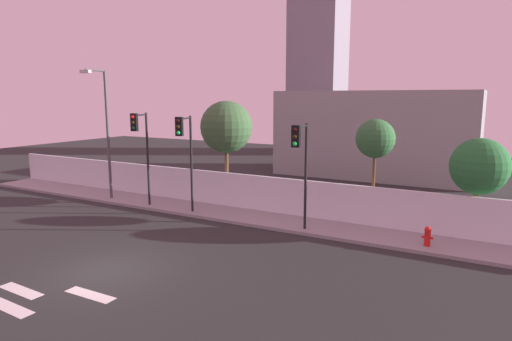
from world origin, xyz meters
name	(u,v)px	position (x,y,z in m)	size (l,w,h in m)	color
ground_plane	(106,271)	(0.00, 0.00, 0.00)	(80.00, 80.00, 0.00)	#262827
sidewalk	(232,215)	(0.00, 8.20, 0.07)	(36.00, 2.40, 0.15)	gray
perimeter_wall	(245,191)	(0.00, 9.49, 1.05)	(36.00, 0.18, 1.80)	silver
crosswalk_marking	(3,317)	(0.09, -3.67, 0.00)	(4.07, 4.74, 0.01)	silver
traffic_light_left	(185,144)	(-1.80, 6.86, 3.72)	(0.58, 1.55, 4.89)	black
traffic_light_center	(141,139)	(-4.77, 6.96, 3.78)	(0.47, 1.38, 5.00)	black
traffic_light_right	(301,154)	(4.32, 6.82, 3.58)	(0.35, 1.60, 4.69)	black
street_lamp_curbside	(105,125)	(-8.01, 7.56, 4.39)	(0.62, 1.67, 7.30)	#4C4C51
fire_hydrant	(428,236)	(9.40, 7.73, 0.57)	(0.44, 0.26, 0.79)	red
roadside_tree_leftmost	(226,127)	(-1.68, 10.38, 4.31)	(2.88, 2.88, 5.77)	brown
roadside_tree_midleft	(375,139)	(6.54, 10.38, 4.03)	(1.82, 1.82, 4.97)	brown
roadside_tree_midright	(479,167)	(10.94, 10.38, 3.07)	(2.40, 2.40, 4.29)	brown
low_building_distant	(376,134)	(3.33, 23.49, 3.21)	(14.41, 6.00, 6.43)	gray
tower_on_skyline	(319,7)	(-6.12, 35.49, 15.36)	(5.26, 5.00, 30.73)	gray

